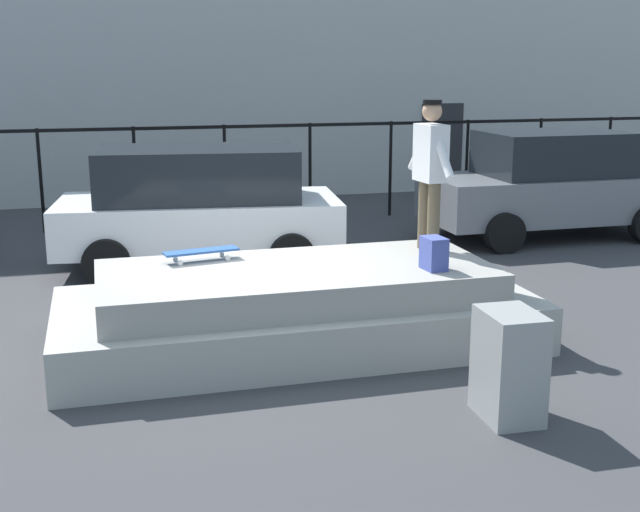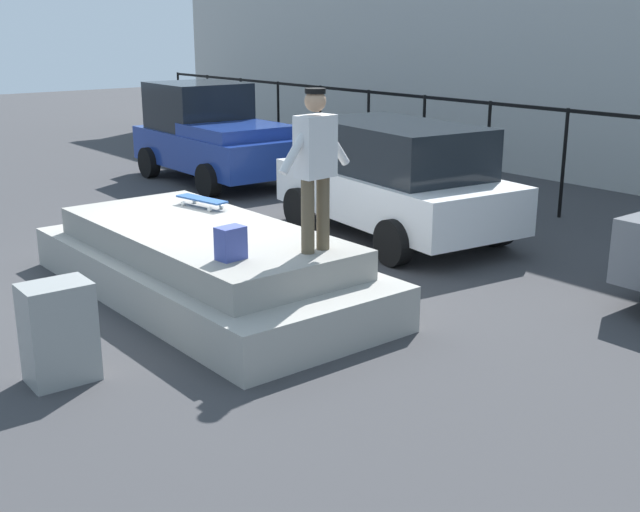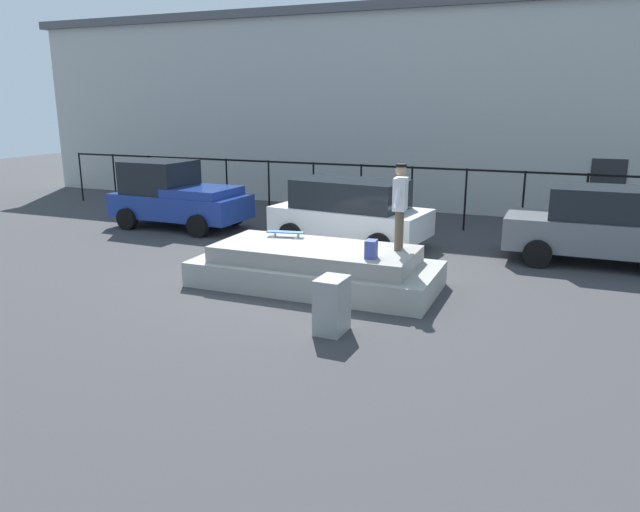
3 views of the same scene
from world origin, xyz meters
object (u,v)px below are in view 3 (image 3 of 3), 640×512
(car_white_hatchback_mid, at_px, (350,211))
(car_grey_sedan_far, at_px, (602,226))
(skateboarder, at_px, (400,201))
(backpack, at_px, (371,249))
(skateboard, at_px, (285,232))
(utility_box, at_px, (332,305))
(car_blue_pickup_near, at_px, (176,196))

(car_white_hatchback_mid, height_order, car_grey_sedan_far, car_grey_sedan_far)
(skateboarder, height_order, backpack, skateboarder)
(backpack, xyz_separation_m, car_white_hatchback_mid, (-1.89, 4.14, -0.09))
(skateboard, bearing_deg, utility_box, -52.23)
(car_white_hatchback_mid, relative_size, car_grey_sedan_far, 0.99)
(car_grey_sedan_far, bearing_deg, skateboarder, -135.54)
(skateboard, distance_m, backpack, 2.48)
(skateboard, bearing_deg, car_blue_pickup_near, 147.17)
(skateboard, relative_size, backpack, 2.43)
(car_white_hatchback_mid, distance_m, utility_box, 6.23)
(skateboarder, distance_m, car_blue_pickup_near, 8.64)
(skateboard, distance_m, car_grey_sedan_far, 7.30)
(car_blue_pickup_near, height_order, car_white_hatchback_mid, car_blue_pickup_near)
(skateboarder, height_order, skateboard, skateboarder)
(car_white_hatchback_mid, bearing_deg, skateboard, -96.71)
(car_grey_sedan_far, bearing_deg, backpack, -131.78)
(skateboard, relative_size, utility_box, 0.89)
(skateboarder, bearing_deg, utility_box, -98.08)
(car_white_hatchback_mid, relative_size, utility_box, 4.54)
(skateboarder, bearing_deg, car_white_hatchback_mid, 123.72)
(skateboarder, relative_size, skateboard, 2.04)
(skateboard, xyz_separation_m, car_white_hatchback_mid, (0.37, 3.13, -0.02))
(skateboard, distance_m, utility_box, 3.59)
(skateboarder, distance_m, backpack, 1.21)
(skateboard, relative_size, car_white_hatchback_mid, 0.20)
(backpack, bearing_deg, skateboard, -119.15)
(car_grey_sedan_far, bearing_deg, car_white_hatchback_mid, -175.67)
(car_blue_pickup_near, bearing_deg, backpack, -30.35)
(backpack, height_order, utility_box, backpack)
(car_blue_pickup_near, xyz_separation_m, car_grey_sedan_far, (11.63, 0.19, -0.05))
(car_grey_sedan_far, distance_m, utility_box, 7.66)
(backpack, bearing_deg, car_grey_sedan_far, 133.14)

